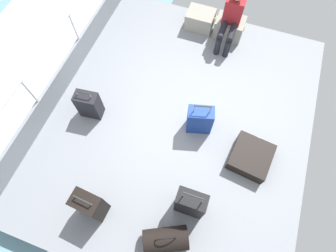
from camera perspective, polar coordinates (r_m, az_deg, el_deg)
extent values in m
cube|color=gray|center=(4.71, 2.37, 1.42)|extent=(4.40, 5.20, 0.06)
cube|color=gray|center=(5.21, -21.11, 9.83)|extent=(0.06, 5.20, 0.45)
cylinder|color=silver|center=(4.76, -26.06, 5.04)|extent=(0.04, 0.04, 1.00)
cylinder|color=silver|center=(5.33, -18.51, 17.44)|extent=(0.04, 0.04, 1.00)
cylinder|color=silver|center=(4.65, -24.33, 15.24)|extent=(0.04, 4.16, 0.04)
cube|color=white|center=(6.46, -30.12, 9.66)|extent=(2.40, 7.28, 0.01)
cube|color=gray|center=(5.89, 6.81, 21.44)|extent=(0.54, 0.43, 0.35)
torus|color=tan|center=(5.88, 4.08, 22.67)|extent=(0.02, 0.12, 0.12)
torus|color=tan|center=(5.81, 9.71, 21.17)|extent=(0.02, 0.12, 0.12)
cube|color=gray|center=(5.81, 12.82, 19.66)|extent=(0.55, 0.41, 0.37)
torus|color=tan|center=(5.78, 10.11, 21.03)|extent=(0.02, 0.12, 0.12)
torus|color=tan|center=(5.76, 15.83, 19.27)|extent=(0.02, 0.12, 0.12)
cube|color=maroon|center=(5.49, 13.65, 22.43)|extent=(0.34, 0.20, 0.48)
cylinder|color=black|center=(5.40, 13.34, 18.65)|extent=(0.12, 0.40, 0.12)
cylinder|color=black|center=(5.42, 12.31, 15.62)|extent=(0.11, 0.11, 0.37)
cylinder|color=black|center=(5.41, 11.43, 19.24)|extent=(0.12, 0.40, 0.12)
cylinder|color=black|center=(5.43, 10.43, 16.20)|extent=(0.11, 0.11, 0.37)
cube|color=black|center=(4.48, 17.06, -6.25)|extent=(0.67, 0.70, 0.23)
cube|color=silver|center=(4.56, 18.55, -2.55)|extent=(0.05, 0.01, 0.08)
cube|color=black|center=(4.05, -16.15, -15.77)|extent=(0.41, 0.29, 0.63)
cylinder|color=#A5A8AD|center=(3.75, -19.11, -13.92)|extent=(0.02, 0.02, 0.09)
cylinder|color=#A5A8AD|center=(3.67, -16.05, -15.63)|extent=(0.02, 0.02, 0.09)
cylinder|color=#2D2D2D|center=(3.66, -17.79, -14.64)|extent=(0.26, 0.04, 0.02)
cube|color=white|center=(3.97, -15.48, -13.86)|extent=(0.05, 0.01, 0.08)
cube|color=black|center=(4.68, -16.33, 4.32)|extent=(0.40, 0.27, 0.54)
cylinder|color=#A5A8AD|center=(4.46, -18.71, 6.63)|extent=(0.02, 0.02, 0.11)
cylinder|color=#A5A8AD|center=(4.37, -16.08, 6.16)|extent=(0.02, 0.02, 0.11)
cylinder|color=#2D2D2D|center=(4.37, -17.60, 6.77)|extent=(0.24, 0.05, 0.02)
cube|color=silver|center=(4.66, -16.12, 6.12)|extent=(0.05, 0.01, 0.08)
cube|color=black|center=(3.90, 4.76, -15.96)|extent=(0.42, 0.23, 0.67)
cylinder|color=#A5A8AD|center=(3.48, 3.29, -14.18)|extent=(0.02, 0.02, 0.18)
cylinder|color=#A5A8AD|center=(3.48, 7.33, -15.40)|extent=(0.02, 0.02, 0.18)
cylinder|color=#2D2D2D|center=(3.39, 5.44, -14.51)|extent=(0.27, 0.02, 0.02)
cube|color=white|center=(3.86, 5.37, -14.12)|extent=(0.05, 0.01, 0.08)
cube|color=navy|center=(4.38, 6.72, 1.31)|extent=(0.45, 0.33, 0.56)
cylinder|color=#A5A8AD|center=(4.06, 5.54, 3.73)|extent=(0.02, 0.02, 0.16)
cylinder|color=#A5A8AD|center=(4.08, 8.95, 3.46)|extent=(0.02, 0.02, 0.16)
cylinder|color=#2D2D2D|center=(4.00, 7.38, 4.15)|extent=(0.26, 0.09, 0.02)
cube|color=green|center=(4.36, 6.90, 3.30)|extent=(0.05, 0.02, 0.08)
cylinder|color=black|center=(4.01, -0.50, -22.90)|extent=(0.69, 0.56, 0.33)
torus|color=black|center=(3.83, -0.52, -22.79)|extent=(0.26, 0.14, 0.28)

